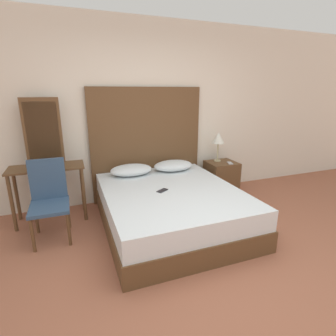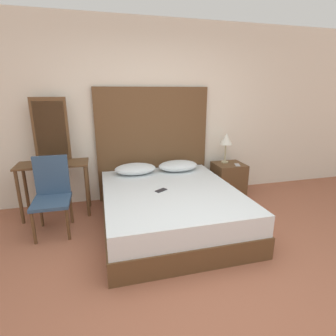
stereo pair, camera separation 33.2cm
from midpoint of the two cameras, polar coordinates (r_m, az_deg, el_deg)
ground_plane at (r=2.60m, az=6.91°, el=-24.06°), size 16.00×16.00×0.00m
wall_back at (r=4.15m, az=-7.46°, el=11.71°), size 10.00×0.06×2.70m
bed at (r=3.40m, az=-2.22°, el=-8.57°), size 1.67×1.99×0.49m
headboard at (r=4.15m, az=-6.84°, el=5.04°), size 1.75×0.05×1.74m
pillow_left at (r=3.89m, az=-10.44°, el=-0.44°), size 0.61×0.40×0.16m
pillow_right at (r=4.06m, az=-1.20°, el=0.52°), size 0.61×0.40×0.16m
phone_on_bed at (r=3.25m, az=-4.17°, el=-4.97°), size 0.16×0.14×0.01m
nightstand at (r=4.48m, az=9.41°, el=-2.14°), size 0.47×0.44×0.55m
table_lamp at (r=4.37m, az=8.78°, el=6.27°), size 0.20×0.20×0.49m
phone_on_nightstand at (r=4.35m, az=11.24°, el=1.05°), size 0.11×0.16×0.01m
vanity_desk at (r=3.81m, az=-27.01°, el=-1.94°), size 0.92×0.41×0.75m
vanity_mirror at (r=3.87m, az=-27.88°, el=7.07°), size 0.46×0.03×0.86m
chair at (r=3.43m, az=-27.06°, el=-5.55°), size 0.42×0.48×0.92m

